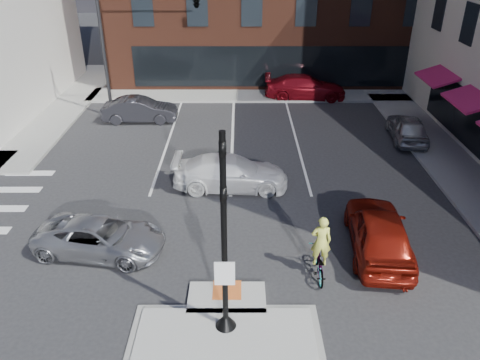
{
  "coord_description": "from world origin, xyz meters",
  "views": [
    {
      "loc": [
        0.4,
        -9.46,
        10.08
      ],
      "look_at": [
        0.41,
        5.75,
        2.0
      ],
      "focal_mm": 35.0,
      "sensor_mm": 36.0,
      "label": 1
    }
  ],
  "objects_px": {
    "red_sedan": "(379,231)",
    "cyclist": "(320,256)",
    "bg_car_dark": "(140,110)",
    "bg_car_red": "(305,87)",
    "silver_suv": "(100,237)",
    "bg_car_silver": "(407,128)",
    "white_pickup": "(231,173)"
  },
  "relations": [
    {
      "from": "red_sedan",
      "to": "cyclist",
      "type": "relative_size",
      "value": 2.15
    },
    {
      "from": "bg_car_dark",
      "to": "bg_car_red",
      "type": "xyz_separation_m",
      "value": [
        10.39,
        4.39,
        0.07
      ]
    },
    {
      "from": "silver_suv",
      "to": "bg_car_dark",
      "type": "distance_m",
      "value": 13.09
    },
    {
      "from": "silver_suv",
      "to": "bg_car_silver",
      "type": "height_order",
      "value": "bg_car_silver"
    },
    {
      "from": "bg_car_red",
      "to": "bg_car_silver",
      "type": "bearing_deg",
      "value": -144.53
    },
    {
      "from": "silver_suv",
      "to": "bg_car_dark",
      "type": "xyz_separation_m",
      "value": [
        -1.05,
        13.05,
        0.09
      ]
    },
    {
      "from": "white_pickup",
      "to": "cyclist",
      "type": "xyz_separation_m",
      "value": [
        3.0,
        -6.04,
        0.03
      ]
    },
    {
      "from": "white_pickup",
      "to": "cyclist",
      "type": "relative_size",
      "value": 2.23
    },
    {
      "from": "bg_car_silver",
      "to": "bg_car_red",
      "type": "xyz_separation_m",
      "value": [
        -4.66,
        7.27,
        0.08
      ]
    },
    {
      "from": "white_pickup",
      "to": "bg_car_red",
      "type": "distance_m",
      "value": 13.56
    },
    {
      "from": "bg_car_dark",
      "to": "cyclist",
      "type": "xyz_separation_m",
      "value": [
        8.55,
        -14.31,
        0.04
      ]
    },
    {
      "from": "bg_car_red",
      "to": "silver_suv",
      "type": "bearing_deg",
      "value": 154.62
    },
    {
      "from": "white_pickup",
      "to": "bg_car_silver",
      "type": "height_order",
      "value": "white_pickup"
    },
    {
      "from": "red_sedan",
      "to": "bg_car_silver",
      "type": "xyz_separation_m",
      "value": [
        4.22,
        10.1,
        -0.12
      ]
    },
    {
      "from": "silver_suv",
      "to": "white_pickup",
      "type": "relative_size",
      "value": 0.9
    },
    {
      "from": "bg_car_red",
      "to": "cyclist",
      "type": "xyz_separation_m",
      "value": [
        -1.84,
        -18.7,
        -0.03
      ]
    },
    {
      "from": "bg_car_silver",
      "to": "cyclist",
      "type": "distance_m",
      "value": 13.15
    },
    {
      "from": "cyclist",
      "to": "white_pickup",
      "type": "bearing_deg",
      "value": -62.22
    },
    {
      "from": "silver_suv",
      "to": "white_pickup",
      "type": "xyz_separation_m",
      "value": [
        4.5,
        4.77,
        0.1
      ]
    },
    {
      "from": "bg_car_silver",
      "to": "cyclist",
      "type": "height_order",
      "value": "cyclist"
    },
    {
      "from": "bg_car_silver",
      "to": "cyclist",
      "type": "bearing_deg",
      "value": 66.2
    },
    {
      "from": "white_pickup",
      "to": "bg_car_red",
      "type": "bearing_deg",
      "value": -19.58
    },
    {
      "from": "white_pickup",
      "to": "bg_car_silver",
      "type": "xyz_separation_m",
      "value": [
        9.5,
        5.4,
        -0.02
      ]
    },
    {
      "from": "bg_car_silver",
      "to": "bg_car_red",
      "type": "bearing_deg",
      "value": -51.52
    },
    {
      "from": "bg_car_silver",
      "to": "white_pickup",
      "type": "bearing_deg",
      "value": 35.41
    },
    {
      "from": "silver_suv",
      "to": "bg_car_red",
      "type": "xyz_separation_m",
      "value": [
        9.34,
        17.44,
        0.16
      ]
    },
    {
      "from": "white_pickup",
      "to": "red_sedan",
      "type": "bearing_deg",
      "value": -130.37
    },
    {
      "from": "cyclist",
      "to": "bg_car_red",
      "type": "bearing_deg",
      "value": -94.29
    },
    {
      "from": "red_sedan",
      "to": "white_pickup",
      "type": "distance_m",
      "value": 7.07
    },
    {
      "from": "bg_car_red",
      "to": "white_pickup",
      "type": "bearing_deg",
      "value": 161.87
    },
    {
      "from": "silver_suv",
      "to": "white_pickup",
      "type": "height_order",
      "value": "white_pickup"
    },
    {
      "from": "cyclist",
      "to": "silver_suv",
      "type": "bearing_deg",
      "value": -8.23
    }
  ]
}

